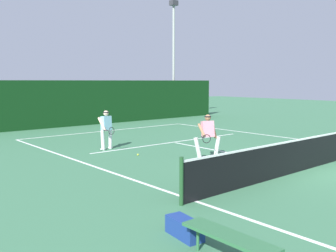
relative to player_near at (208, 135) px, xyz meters
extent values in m
plane|color=#386C4B|center=(1.56, -2.97, -0.86)|extent=(80.00, 80.00, 0.00)
cube|color=white|center=(1.56, 8.83, -0.86)|extent=(10.11, 0.10, 0.01)
cube|color=white|center=(-3.49, -2.97, -0.86)|extent=(0.10, 23.60, 0.01)
cube|color=white|center=(1.56, 3.59, -0.86)|extent=(8.24, 0.10, 0.01)
cube|color=white|center=(1.56, 0.23, -0.86)|extent=(0.10, 6.40, 0.01)
cylinder|color=#1E4723|center=(-3.93, -2.97, -0.32)|extent=(0.09, 0.09, 1.08)
cube|color=black|center=(1.56, -2.97, -0.39)|extent=(10.90, 0.02, 0.95)
cube|color=white|center=(1.56, -2.97, 0.11)|extent=(10.90, 0.03, 0.05)
cylinder|color=silver|center=(0.33, -0.14, -0.47)|extent=(0.29, 0.23, 0.80)
cylinder|color=silver|center=(-0.31, 0.15, -0.47)|extent=(0.34, 0.26, 0.80)
ellipsoid|color=white|center=(0.33, -0.14, -0.82)|extent=(0.28, 0.21, 0.09)
ellipsoid|color=white|center=(-0.31, 0.15, -0.82)|extent=(0.28, 0.21, 0.09)
cube|color=pink|center=(0.01, 0.01, 0.20)|extent=(0.50, 0.46, 0.58)
cylinder|color=#9E704C|center=(0.22, -0.08, 0.18)|extent=(0.26, 0.18, 0.61)
cylinder|color=#9E704C|center=(-0.20, 0.10, 0.18)|extent=(0.31, 0.54, 0.41)
sphere|color=#9E704C|center=(0.01, 0.01, 0.60)|extent=(0.21, 0.21, 0.21)
cylinder|color=black|center=(0.01, 0.01, 0.64)|extent=(0.30, 0.30, 0.04)
cylinder|color=black|center=(-0.34, -0.11, -0.03)|extent=(0.14, 0.25, 0.03)
torus|color=black|center=(-0.48, -0.42, -0.03)|extent=(0.28, 0.14, 0.29)
cylinder|color=silver|center=(-1.42, 4.00, -0.47)|extent=(0.19, 0.17, 0.78)
cylinder|color=silver|center=(-1.80, 3.93, -0.47)|extent=(0.20, 0.17, 0.78)
ellipsoid|color=white|center=(-1.42, 4.00, -0.82)|extent=(0.28, 0.16, 0.09)
ellipsoid|color=white|center=(-1.80, 3.93, -0.82)|extent=(0.28, 0.16, 0.09)
cube|color=#8CCCE0|center=(-1.61, 3.96, 0.19)|extent=(0.44, 0.31, 0.55)
cylinder|color=beige|center=(-1.39, 4.01, 0.17)|extent=(0.16, 0.12, 0.60)
cylinder|color=beige|center=(-1.83, 3.92, 0.17)|extent=(0.17, 0.44, 0.53)
sphere|color=beige|center=(-1.61, 3.96, 0.59)|extent=(0.21, 0.21, 0.21)
cylinder|color=black|center=(-1.61, 3.96, 0.62)|extent=(0.26, 0.26, 0.04)
cylinder|color=black|center=(-1.83, 3.67, -0.04)|extent=(0.08, 0.26, 0.03)
torus|color=black|center=(-1.76, 3.33, -0.04)|extent=(0.29, 0.08, 0.29)
sphere|color=#D1E033|center=(-1.38, 2.17, -0.83)|extent=(0.07, 0.07, 0.07)
cube|color=#0D3312|center=(1.56, 11.99, 0.51)|extent=(22.16, 0.12, 2.74)
cylinder|color=#9EA39E|center=(9.73, 12.87, 3.28)|extent=(0.18, 0.18, 8.28)
cube|color=#333338|center=(9.73, 12.87, 7.60)|extent=(0.55, 0.44, 0.36)
cube|color=#2C633B|center=(-5.22, -5.42, -0.42)|extent=(0.40, 1.60, 0.05)
cylinder|color=#2C633B|center=(-5.22, -4.78, -0.65)|extent=(0.05, 0.05, 0.42)
cube|color=navy|center=(-5.02, -4.25, -0.70)|extent=(0.41, 0.79, 0.32)
camera|label=1|loc=(-9.33, -8.86, 1.84)|focal=40.41mm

